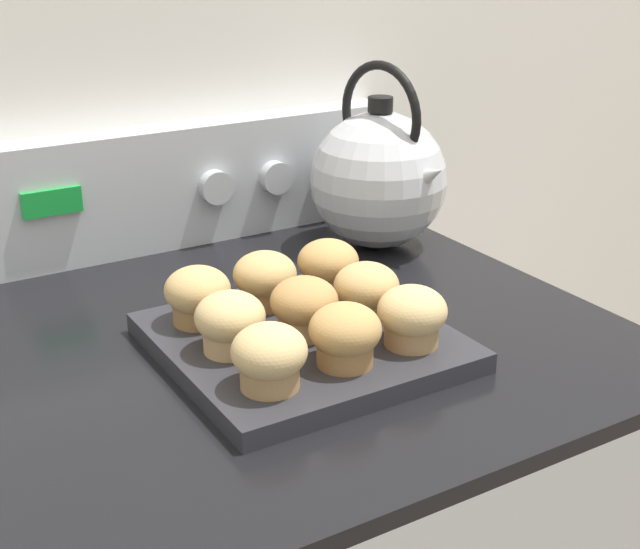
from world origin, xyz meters
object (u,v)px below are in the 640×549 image
(muffin_r2_c0, at_px, (198,295))
(muffin_r0_c2, at_px, (412,316))
(muffin_r2_c1, at_px, (265,279))
(muffin_r1_c1, at_px, (304,306))
(muffin_pan, at_px, (301,343))
(tea_kettle, at_px, (379,178))
(muffin_r0_c1, at_px, (341,336))
(muffin_r1_c0, at_px, (230,322))
(muffin_r0_c0, at_px, (269,357))
(muffin_r2_c2, at_px, (328,266))
(muffin_r1_c2, at_px, (366,291))

(muffin_r2_c0, bearing_deg, muffin_r0_c2, -44.55)
(muffin_r2_c1, bearing_deg, muffin_r1_c1, -89.89)
(muffin_r2_c1, bearing_deg, muffin_pan, -91.29)
(muffin_r1_c1, bearing_deg, tea_kettle, 42.49)
(muffin_r0_c1, distance_m, muffin_r1_c0, 0.12)
(muffin_r0_c0, height_order, tea_kettle, tea_kettle)
(muffin_r0_c1, relative_size, muffin_r2_c0, 1.00)
(muffin_r1_c0, height_order, muffin_r2_c2, same)
(muffin_r2_c1, bearing_deg, muffin_r0_c0, -116.45)
(muffin_r0_c1, xyz_separation_m, muffin_r0_c2, (0.09, 0.00, 0.00))
(muffin_r0_c2, bearing_deg, muffin_r1_c0, 153.41)
(muffin_r1_c1, height_order, muffin_r2_c1, same)
(muffin_pan, relative_size, muffin_r0_c0, 4.00)
(muffin_r2_c1, bearing_deg, muffin_r2_c2, -1.87)
(muffin_r0_c0, distance_m, muffin_r2_c1, 0.19)
(muffin_r1_c0, bearing_deg, tea_kettle, 34.11)
(muffin_r0_c1, bearing_deg, muffin_r0_c0, -178.09)
(muffin_r2_c1, height_order, muffin_r2_c2, same)
(tea_kettle, bearing_deg, muffin_r1_c2, -127.14)
(muffin_pan, relative_size, muffin_r1_c1, 4.00)
(muffin_r1_c1, bearing_deg, muffin_r2_c2, 46.06)
(muffin_r0_c2, relative_size, muffin_r1_c1, 1.00)
(tea_kettle, bearing_deg, muffin_r1_c0, -145.89)
(muffin_r0_c1, height_order, muffin_r0_c2, same)
(muffin_r0_c0, distance_m, muffin_r0_c1, 0.08)
(muffin_r0_c2, bearing_deg, muffin_r0_c0, -178.51)
(muffin_r1_c1, distance_m, tea_kettle, 0.35)
(muffin_pan, relative_size, muffin_r0_c1, 4.00)
(muffin_pan, bearing_deg, muffin_r2_c2, 44.31)
(muffin_r2_c0, bearing_deg, muffin_r1_c2, -27.66)
(muffin_r0_c2, xyz_separation_m, muffin_r1_c0, (-0.17, 0.08, 0.00))
(muffin_r1_c2, xyz_separation_m, muffin_r2_c2, (0.00, 0.08, 0.00))
(muffin_r1_c1, xyz_separation_m, muffin_r2_c1, (-0.00, 0.09, 0.00))
(muffin_r2_c1, distance_m, tea_kettle, 0.30)
(muffin_r0_c1, relative_size, muffin_r0_c2, 1.00)
(muffin_r2_c0, relative_size, tea_kettle, 0.28)
(muffin_r0_c2, height_order, tea_kettle, tea_kettle)
(muffin_r1_c0, xyz_separation_m, muffin_r2_c2, (0.16, 0.08, 0.00))
(muffin_r0_c1, distance_m, muffin_r1_c2, 0.12)
(muffin_r0_c1, relative_size, tea_kettle, 0.28)
(muffin_r0_c1, height_order, tea_kettle, tea_kettle)
(muffin_r2_c1, bearing_deg, tea_kettle, 29.83)
(muffin_r2_c2, bearing_deg, muffin_r1_c1, -133.94)
(muffin_r1_c1, distance_m, muffin_r2_c1, 0.09)
(muffin_r0_c2, xyz_separation_m, muffin_r2_c2, (-0.00, 0.16, 0.00))
(muffin_r1_c2, bearing_deg, muffin_r0_c2, -87.28)
(muffin_r1_c1, relative_size, tea_kettle, 0.28)
(muffin_r1_c2, bearing_deg, muffin_pan, 178.21)
(muffin_pan, relative_size, muffin_r2_c0, 4.00)
(muffin_pan, distance_m, muffin_r1_c0, 0.09)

